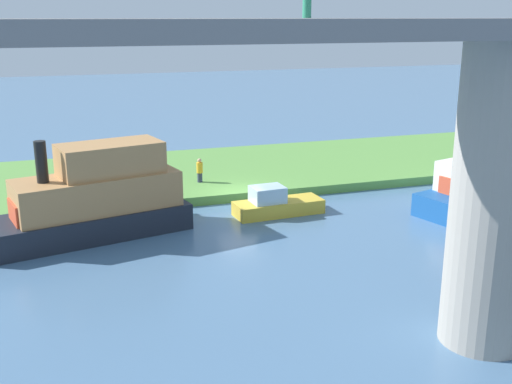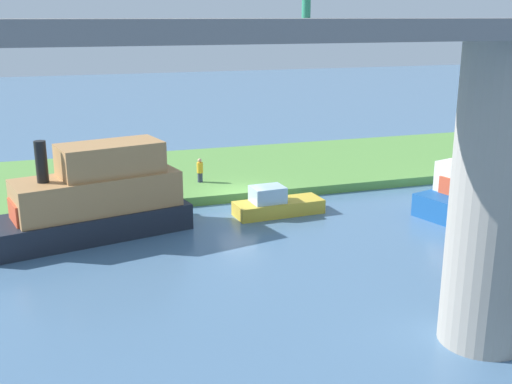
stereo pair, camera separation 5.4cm
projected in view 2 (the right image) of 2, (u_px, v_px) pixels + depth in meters
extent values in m
plane|color=#4C7093|center=(242.00, 202.00, 33.48)|extent=(160.00, 160.00, 0.00)
cube|color=#5B9342|center=(215.00, 172.00, 38.90)|extent=(80.00, 12.00, 0.50)
cylinder|color=#9E998E|center=(495.00, 199.00, 17.99)|extent=(2.59, 2.59, 9.15)
cylinder|color=#2D334C|center=(200.00, 177.00, 35.53)|extent=(0.29, 0.29, 0.55)
cylinder|color=gold|center=(200.00, 168.00, 35.37)|extent=(0.43, 0.43, 0.60)
sphere|color=tan|center=(200.00, 160.00, 35.25)|extent=(0.24, 0.24, 0.24)
cylinder|color=brown|center=(154.00, 185.00, 33.56)|extent=(0.20, 0.20, 0.70)
cube|color=#195199|center=(489.00, 198.00, 32.28)|extent=(9.04, 5.11, 1.14)
cube|color=white|center=(498.00, 172.00, 32.17)|extent=(7.31, 4.37, 1.53)
cube|color=white|center=(508.00, 143.00, 32.13)|extent=(4.73, 3.27, 1.34)
cylinder|color=black|center=(474.00, 146.00, 30.54)|extent=(0.48, 0.48, 1.72)
cube|color=#D84C2D|center=(463.00, 186.00, 30.77)|extent=(1.94, 2.07, 0.86)
cube|color=gold|center=(279.00, 207.00, 31.38)|extent=(4.61, 1.90, 0.70)
cube|color=silver|center=(268.00, 194.00, 30.96)|extent=(1.71, 1.39, 0.80)
cube|color=#1E232D|center=(89.00, 224.00, 28.11)|extent=(9.50, 4.99, 1.21)
cube|color=#B27F4C|center=(97.00, 193.00, 27.98)|extent=(7.67, 4.29, 1.61)
cube|color=#B27F4C|center=(110.00, 158.00, 27.91)|extent=(4.93, 3.26, 1.41)
cylinder|color=black|center=(41.00, 162.00, 26.36)|extent=(0.50, 0.50, 1.81)
cube|color=#D84C2D|center=(32.00, 210.00, 26.62)|extent=(1.98, 2.13, 0.90)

